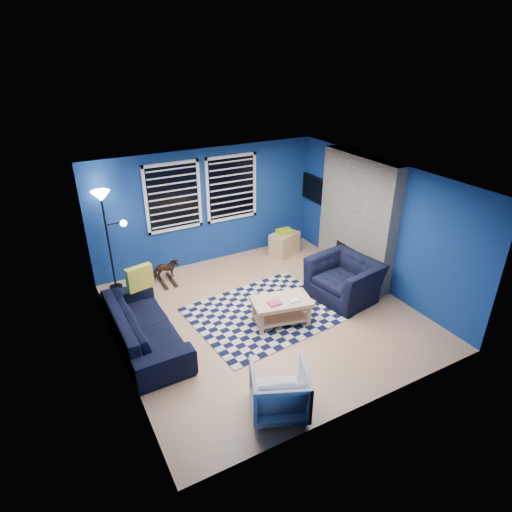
{
  "coord_description": "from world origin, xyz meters",
  "views": [
    {
      "loc": [
        -3.19,
        -5.56,
        4.37
      ],
      "look_at": [
        -0.02,
        0.3,
        1.05
      ],
      "focal_mm": 30.0,
      "sensor_mm": 36.0,
      "label": 1
    }
  ],
  "objects_px": {
    "sofa": "(144,325)",
    "armchair_big": "(344,279)",
    "tv": "(316,190)",
    "cabinet": "(284,243)",
    "floor_lamp": "(104,210)",
    "armchair_bent": "(279,390)",
    "coffee_table": "(281,306)",
    "rocking_horse": "(166,270)"
  },
  "relations": [
    {
      "from": "sofa",
      "to": "armchair_big",
      "type": "xyz_separation_m",
      "value": [
        3.7,
        -0.41,
        0.05
      ]
    },
    {
      "from": "tv",
      "to": "cabinet",
      "type": "xyz_separation_m",
      "value": [
        -0.85,
        -0.06,
        -1.13
      ]
    },
    {
      "from": "armchair_big",
      "to": "floor_lamp",
      "type": "bearing_deg",
      "value": -132.61
    },
    {
      "from": "armchair_bent",
      "to": "coffee_table",
      "type": "height_order",
      "value": "armchair_bent"
    },
    {
      "from": "armchair_bent",
      "to": "cabinet",
      "type": "relative_size",
      "value": 1.02
    },
    {
      "from": "tv",
      "to": "floor_lamp",
      "type": "distance_m",
      "value": 4.59
    },
    {
      "from": "tv",
      "to": "rocking_horse",
      "type": "height_order",
      "value": "tv"
    },
    {
      "from": "tv",
      "to": "armchair_big",
      "type": "relative_size",
      "value": 0.84
    },
    {
      "from": "armchair_bent",
      "to": "cabinet",
      "type": "xyz_separation_m",
      "value": [
        2.53,
        3.96,
        -0.07
      ]
    },
    {
      "from": "tv",
      "to": "coffee_table",
      "type": "relative_size",
      "value": 0.92
    },
    {
      "from": "sofa",
      "to": "cabinet",
      "type": "distance_m",
      "value": 4.08
    },
    {
      "from": "sofa",
      "to": "floor_lamp",
      "type": "relative_size",
      "value": 1.15
    },
    {
      "from": "armchair_big",
      "to": "rocking_horse",
      "type": "relative_size",
      "value": 2.37
    },
    {
      "from": "sofa",
      "to": "armchair_bent",
      "type": "relative_size",
      "value": 3.05
    },
    {
      "from": "cabinet",
      "to": "sofa",
      "type": "bearing_deg",
      "value": -174.66
    },
    {
      "from": "armchair_bent",
      "to": "floor_lamp",
      "type": "xyz_separation_m",
      "value": [
        -1.19,
        4.27,
        1.3
      ]
    },
    {
      "from": "armchair_big",
      "to": "coffee_table",
      "type": "xyz_separation_m",
      "value": [
        -1.49,
        -0.17,
        -0.04
      ]
    },
    {
      "from": "tv",
      "to": "rocking_horse",
      "type": "xyz_separation_m",
      "value": [
        -3.63,
        -0.03,
        -1.12
      ]
    },
    {
      "from": "armchair_big",
      "to": "cabinet",
      "type": "xyz_separation_m",
      "value": [
        -0.0,
        2.12,
        -0.11
      ]
    },
    {
      "from": "rocking_horse",
      "to": "coffee_table",
      "type": "height_order",
      "value": "coffee_table"
    },
    {
      "from": "tv",
      "to": "coffee_table",
      "type": "bearing_deg",
      "value": -134.72
    },
    {
      "from": "armchair_big",
      "to": "coffee_table",
      "type": "bearing_deg",
      "value": -93.06
    },
    {
      "from": "sofa",
      "to": "rocking_horse",
      "type": "relative_size",
      "value": 4.57
    },
    {
      "from": "sofa",
      "to": "armchair_big",
      "type": "distance_m",
      "value": 3.73
    },
    {
      "from": "coffee_table",
      "to": "floor_lamp",
      "type": "xyz_separation_m",
      "value": [
        -2.24,
        2.6,
        1.3
      ]
    },
    {
      "from": "sofa",
      "to": "coffee_table",
      "type": "distance_m",
      "value": 2.29
    },
    {
      "from": "tv",
      "to": "armchair_bent",
      "type": "xyz_separation_m",
      "value": [
        -3.38,
        -4.02,
        -1.06
      ]
    },
    {
      "from": "tv",
      "to": "armchair_big",
      "type": "height_order",
      "value": "tv"
    },
    {
      "from": "armchair_bent",
      "to": "rocking_horse",
      "type": "xyz_separation_m",
      "value": [
        -0.25,
        3.99,
        -0.06
      ]
    },
    {
      "from": "armchair_big",
      "to": "cabinet",
      "type": "bearing_deg",
      "value": 170.58
    },
    {
      "from": "tv",
      "to": "cabinet",
      "type": "height_order",
      "value": "tv"
    },
    {
      "from": "tv",
      "to": "rocking_horse",
      "type": "distance_m",
      "value": 3.8
    },
    {
      "from": "sofa",
      "to": "coffee_table",
      "type": "relative_size",
      "value": 2.1
    },
    {
      "from": "armchair_bent",
      "to": "armchair_big",
      "type": "bearing_deg",
      "value": -120.5
    },
    {
      "from": "tv",
      "to": "sofa",
      "type": "distance_m",
      "value": 4.99
    },
    {
      "from": "armchair_bent",
      "to": "floor_lamp",
      "type": "relative_size",
      "value": 0.38
    },
    {
      "from": "coffee_table",
      "to": "armchair_big",
      "type": "bearing_deg",
      "value": 6.45
    },
    {
      "from": "tv",
      "to": "sofa",
      "type": "xyz_separation_m",
      "value": [
        -4.55,
        -1.77,
        -1.07
      ]
    },
    {
      "from": "floor_lamp",
      "to": "armchair_bent",
      "type": "bearing_deg",
      "value": -74.39
    },
    {
      "from": "armchair_big",
      "to": "tv",
      "type": "bearing_deg",
      "value": 149.4
    },
    {
      "from": "sofa",
      "to": "armchair_bent",
      "type": "xyz_separation_m",
      "value": [
        1.17,
        -2.25,
        0.01
      ]
    },
    {
      "from": "tv",
      "to": "coffee_table",
      "type": "distance_m",
      "value": 3.48
    }
  ]
}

